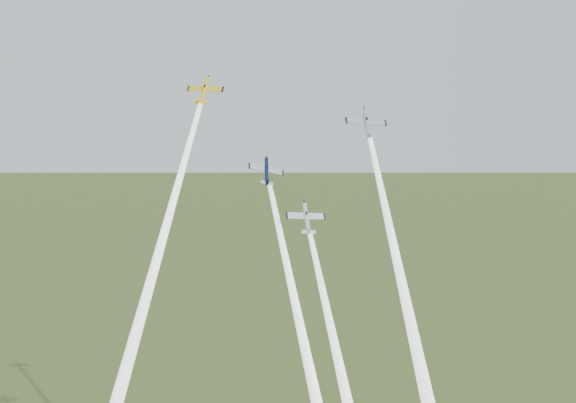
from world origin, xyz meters
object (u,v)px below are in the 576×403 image
(plane_navy, at_px, (267,171))
(plane_silver_low, at_px, (307,218))
(plane_yellow, at_px, (204,91))
(plane_silver_right, at_px, (367,124))

(plane_navy, bearing_deg, plane_silver_low, -67.18)
(plane_silver_low, bearing_deg, plane_yellow, 130.58)
(plane_navy, xyz_separation_m, plane_silver_low, (6.90, -8.41, -7.70))
(plane_yellow, xyz_separation_m, plane_silver_right, (31.27, -1.77, -6.32))
(plane_silver_right, bearing_deg, plane_yellow, 166.70)
(plane_yellow, bearing_deg, plane_silver_low, -12.02)
(plane_navy, distance_m, plane_silver_low, 13.33)
(plane_silver_right, relative_size, plane_silver_low, 1.11)
(plane_silver_low, bearing_deg, plane_silver_right, 25.27)
(plane_silver_low, bearing_deg, plane_navy, 114.00)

